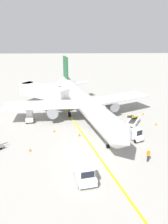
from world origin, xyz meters
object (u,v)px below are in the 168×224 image
object	(u,v)px
belt_loader_forward_hold	(133,120)
safety_cone_wingtip_right	(54,131)
baggage_tug_by_cargo_door	(136,135)
safety_cone_nose_right	(143,113)
safety_cone_wingtip_left	(156,124)
safety_cone_tail_area	(30,150)
baggage_tug_near_wing	(30,117)
jet_bridge	(40,91)
airliner	(83,101)
pushback_tug	(85,173)
ground_crew_marshaller	(148,155)
belt_loader_aft_hold	(109,121)
safety_cone_nose_left	(79,135)

from	to	relation	value
belt_loader_forward_hold	safety_cone_wingtip_right	xyz separation A→B (m)	(-13.59, -2.65, -0.56)
baggage_tug_by_cargo_door	safety_cone_wingtip_right	distance (m)	12.91
safety_cone_nose_right	safety_cone_wingtip_left	bearing A→B (deg)	-82.88
safety_cone_tail_area	belt_loader_forward_hold	bearing A→B (deg)	28.23
baggage_tug_near_wing	jet_bridge	bearing A→B (deg)	85.60
airliner	safety_cone_wingtip_right	distance (m)	8.31
jet_bridge	safety_cone_tail_area	size ratio (longest dim) A/B	25.98
baggage_tug_near_wing	pushback_tug	bearing A→B (deg)	-61.94
pushback_tug	ground_crew_marshaller	xyz separation A→B (m)	(8.03, 3.67, -0.08)
safety_cone_nose_right	jet_bridge	bearing A→B (deg)	165.31
belt_loader_forward_hold	belt_loader_aft_hold	distance (m)	4.22
safety_cone_wingtip_left	safety_cone_wingtip_right	xyz separation A→B (m)	(-17.49, -2.17, 0.00)
baggage_tug_near_wing	ground_crew_marshaller	distance (m)	22.22
baggage_tug_near_wing	belt_loader_aft_hold	world-z (taller)	belt_loader_aft_hold
safety_cone_nose_right	safety_cone_tail_area	distance (m)	23.86
jet_bridge	safety_cone_nose_right	size ratio (longest dim) A/B	25.98
belt_loader_aft_hold	safety_cone_wingtip_left	distance (m)	8.15
baggage_tug_near_wing	safety_cone_nose_left	xyz separation A→B (m)	(8.89, -6.37, -0.71)
jet_bridge	belt_loader_aft_hold	bearing A→B (deg)	-37.69
baggage_tug_near_wing	safety_cone_tail_area	bearing A→B (deg)	-79.17
baggage_tug_near_wing	belt_loader_forward_hold	size ratio (longest dim) A/B	0.51
ground_crew_marshaller	belt_loader_forward_hold	bearing A→B (deg)	85.00
safety_cone_wingtip_right	safety_cone_tail_area	size ratio (longest dim) A/B	1.00
safety_cone_wingtip_left	safety_cone_nose_left	bearing A→B (deg)	-164.03
safety_cone_nose_left	belt_loader_aft_hold	bearing A→B (deg)	38.59
baggage_tug_near_wing	safety_cone_nose_right	size ratio (longest dim) A/B	5.76
ground_crew_marshaller	airliner	bearing A→B (deg)	117.18
ground_crew_marshaller	safety_cone_tail_area	bearing A→B (deg)	168.81
safety_cone_wingtip_left	safety_cone_wingtip_right	world-z (taller)	same
safety_cone_nose_right	safety_cone_wingtip_left	world-z (taller)	same
belt_loader_aft_hold	airliner	bearing A→B (deg)	143.26
airliner	safety_cone_tail_area	distance (m)	14.61
baggage_tug_near_wing	safety_cone_nose_left	distance (m)	10.96
belt_loader_forward_hold	pushback_tug	bearing A→B (deg)	-120.38
belt_loader_forward_hold	safety_cone_wingtip_right	size ratio (longest dim) A/B	11.37
safety_cone_tail_area	baggage_tug_near_wing	bearing A→B (deg)	100.83
safety_cone_nose_right	airliner	bearing A→B (deg)	-172.73
belt_loader_aft_hold	safety_cone_nose_right	size ratio (longest dim) A/B	10.33
pushback_tug	ground_crew_marshaller	distance (m)	8.83
pushback_tug	safety_cone_tail_area	size ratio (longest dim) A/B	8.87
baggage_tug_near_wing	safety_cone_tail_area	xyz separation A→B (m)	(2.07, -10.83, -0.71)
belt_loader_aft_hold	safety_cone_nose_left	bearing A→B (deg)	-141.41
jet_bridge	baggage_tug_by_cargo_door	xyz separation A→B (m)	(16.61, -16.44, -2.62)
jet_bridge	safety_cone_nose_right	distance (m)	21.96
safety_cone_wingtip_left	safety_cone_tail_area	world-z (taller)	same
pushback_tug	ground_crew_marshaller	world-z (taller)	pushback_tug
safety_cone_nose_right	safety_cone_tail_area	world-z (taller)	same
jet_bridge	safety_cone_wingtip_left	bearing A→B (deg)	-26.62
jet_bridge	safety_cone_tail_area	world-z (taller)	jet_bridge
baggage_tug_by_cargo_door	safety_cone_nose_left	world-z (taller)	baggage_tug_by_cargo_door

